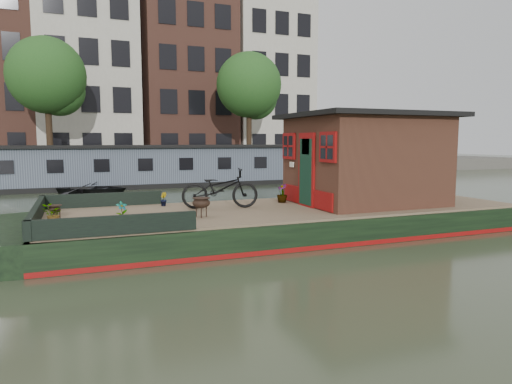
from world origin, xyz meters
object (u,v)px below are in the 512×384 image
object	(u,v)px
bicycle	(220,188)
brazier_front	(201,207)
potted_plant_a	(122,212)
dinghy	(93,186)
cabin	(365,158)
brazier_rear	(55,213)

from	to	relation	value
bicycle	brazier_front	xyz separation A→B (m)	(-0.79, -1.16, -0.28)
potted_plant_a	dinghy	xyz separation A→B (m)	(-0.19, 11.98, -0.56)
cabin	potted_plant_a	world-z (taller)	cabin
potted_plant_a	dinghy	size ratio (longest dim) A/B	0.15
brazier_front	dinghy	size ratio (longest dim) A/B	0.14
potted_plant_a	brazier_front	size ratio (longest dim) A/B	1.01
brazier_rear	bicycle	bearing A→B (deg)	8.00
bicycle	brazier_rear	distance (m)	3.87
bicycle	dinghy	size ratio (longest dim) A/B	0.63
bicycle	brazier_front	bearing A→B (deg)	158.22
cabin	potted_plant_a	xyz separation A→B (m)	(-6.44, -0.69, -1.00)
bicycle	dinghy	world-z (taller)	bicycle
bicycle	brazier_front	world-z (taller)	bicycle
bicycle	brazier_rear	size ratio (longest dim) A/B	5.49
cabin	dinghy	xyz separation A→B (m)	(-6.63, 11.29, -1.56)
bicycle	potted_plant_a	size ratio (longest dim) A/B	4.29
bicycle	brazier_rear	xyz separation A→B (m)	(-3.81, -0.54, -0.33)
cabin	potted_plant_a	distance (m)	6.56
bicycle	potted_plant_a	distance (m)	2.79
cabin	brazier_rear	size ratio (longest dim) A/B	11.47
brazier_rear	potted_plant_a	bearing A→B (deg)	-26.99
cabin	bicycle	xyz separation A→B (m)	(-3.94, 0.51, -0.72)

